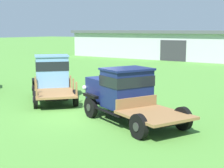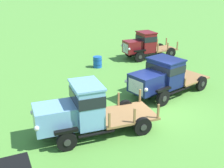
{
  "view_description": "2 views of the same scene",
  "coord_description": "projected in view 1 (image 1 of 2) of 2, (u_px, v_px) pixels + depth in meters",
  "views": [
    {
      "loc": [
        9.05,
        -11.03,
        3.62
      ],
      "look_at": [
        -0.32,
        2.5,
        1.0
      ],
      "focal_mm": 55.0,
      "sensor_mm": 36.0,
      "label": 1
    },
    {
      "loc": [
        -12.61,
        -3.94,
        6.41
      ],
      "look_at": [
        -0.32,
        2.5,
        1.0
      ],
      "focal_mm": 45.0,
      "sensor_mm": 36.0,
      "label": 2
    }
  ],
  "objects": [
    {
      "name": "farm_shed",
      "position": [
        164.0,
        44.0,
        45.17
      ],
      "size": [
        23.59,
        10.13,
        3.5
      ],
      "color": "#B2B7BC",
      "rests_on": "ground"
    },
    {
      "name": "vintage_truck_second_in_line",
      "position": [
        52.0,
        76.0,
        18.27
      ],
      "size": [
        5.06,
        4.76,
        2.3
      ],
      "color": "black",
      "rests_on": "ground"
    },
    {
      "name": "vintage_truck_midrow_center",
      "position": [
        124.0,
        92.0,
        13.81
      ],
      "size": [
        5.58,
        3.79,
        2.12
      ],
      "color": "black",
      "rests_on": "ground"
    },
    {
      "name": "ground_plane",
      "position": [
        85.0,
        115.0,
        14.61
      ],
      "size": [
        240.0,
        240.0,
        0.0
      ],
      "primitive_type": "plane",
      "color": "#518E38"
    }
  ]
}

